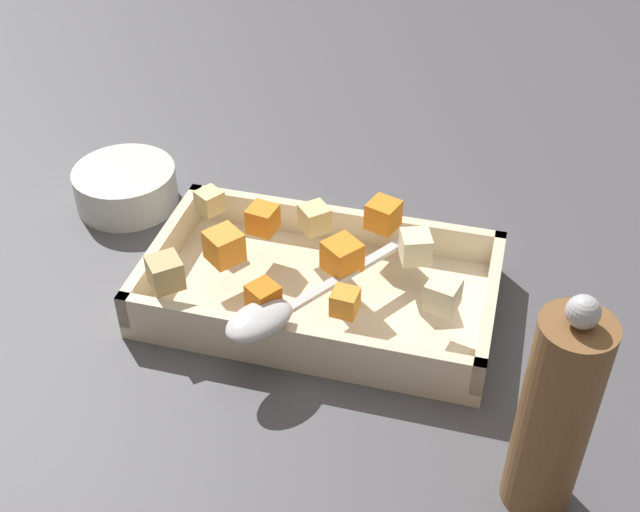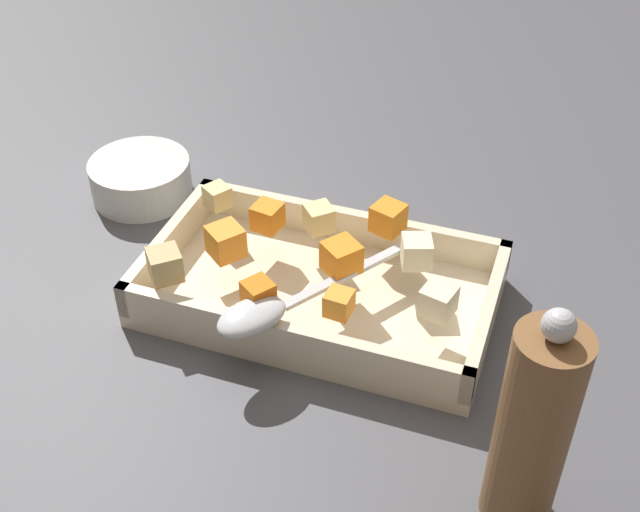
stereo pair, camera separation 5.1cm
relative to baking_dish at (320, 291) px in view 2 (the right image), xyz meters
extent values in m
plane|color=#4C4C51|center=(0.01, 0.02, -0.02)|extent=(4.00, 4.00, 0.00)
cube|color=beige|center=(0.00, 0.00, -0.01)|extent=(0.36, 0.20, 0.01)
cube|color=beige|center=(0.00, -0.10, 0.02)|extent=(0.36, 0.01, 0.04)
cube|color=beige|center=(0.00, 0.10, 0.02)|extent=(0.36, 0.01, 0.04)
cube|color=beige|center=(-0.17, 0.00, 0.02)|extent=(0.01, 0.20, 0.04)
cube|color=beige|center=(0.17, 0.00, 0.02)|extent=(0.01, 0.20, 0.04)
cube|color=orange|center=(-0.05, -0.08, 0.05)|extent=(0.04, 0.04, 0.03)
cube|color=orange|center=(-0.02, 0.00, 0.05)|extent=(0.05, 0.05, 0.03)
cube|color=orange|center=(0.03, 0.08, 0.05)|extent=(0.04, 0.04, 0.03)
cube|color=orange|center=(-0.04, 0.06, 0.05)|extent=(0.03, 0.03, 0.02)
cube|color=orange|center=(0.07, -0.04, 0.05)|extent=(0.03, 0.03, 0.03)
cube|color=orange|center=(0.10, 0.02, 0.05)|extent=(0.05, 0.05, 0.03)
cube|color=tan|center=(0.14, 0.07, 0.05)|extent=(0.04, 0.04, 0.03)
cube|color=beige|center=(-0.09, -0.03, 0.05)|extent=(0.04, 0.04, 0.03)
cube|color=beige|center=(-0.13, 0.03, 0.05)|extent=(0.04, 0.04, 0.03)
cube|color=#E0CC89|center=(0.02, -0.06, 0.05)|extent=(0.04, 0.04, 0.03)
cube|color=#E0CC89|center=(0.14, -0.06, 0.05)|extent=(0.03, 0.03, 0.02)
ellipsoid|color=silver|center=(0.03, 0.10, 0.05)|extent=(0.08, 0.08, 0.02)
cube|color=silver|center=(-0.03, 0.01, 0.04)|extent=(0.10, 0.14, 0.01)
cylinder|color=brown|center=(-0.23, 0.18, 0.08)|extent=(0.06, 0.06, 0.19)
sphere|color=#B7B7BC|center=(-0.23, 0.18, 0.19)|extent=(0.02, 0.02, 0.02)
cylinder|color=silver|center=(0.27, -0.11, 0.01)|extent=(0.12, 0.12, 0.05)
camera|label=1|loc=(-0.17, 0.62, 0.57)|focal=46.65mm
camera|label=2|loc=(-0.21, 0.61, 0.57)|focal=46.65mm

